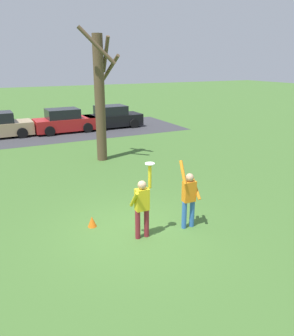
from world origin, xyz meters
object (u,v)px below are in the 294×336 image
Objects in this scene: person_catcher at (142,204)px; frisbee_disc at (150,164)px; parked_car_black at (112,118)px; parked_car_red at (65,121)px; field_cone_orange at (92,221)px; person_defender at (189,196)px; bare_tree_tall at (100,96)px.

person_catcher is 1.13m from frisbee_disc.
person_catcher reaches higher than parked_car_black.
parked_car_red is at bearing 87.07° from person_catcher.
field_cone_orange is at bearing -101.59° from parked_car_red.
person_catcher is 15.26m from parked_car_red.
person_defender reaches higher than parked_car_red.
parked_car_black is at bearing 72.64° from frisbee_disc.
parked_car_black is at bearing 0.05° from parked_car_red.
frisbee_disc is at bearing 0.00° from person_defender.
person_catcher is at bearing -109.39° from parked_car_black.
bare_tree_tall reaches higher than person_catcher.
bare_tree_tall is at bearing -90.84° from parked_car_red.
bare_tree_tall is 7.55m from field_cone_orange.
frisbee_disc reaches higher than person_catcher.
parked_car_black is (5.00, 15.27, -0.25)m from person_catcher.
parked_car_red is at bearing 90.42° from bare_tree_tall.
person_catcher is 8.10m from bare_tree_tall.
parked_car_red is 1.00× the size of parked_car_black.
parked_car_red is at bearing -87.50° from person_defender.
frisbee_disc is at bearing -0.00° from person_catcher.
person_defender reaches higher than field_cone_orange.
frisbee_disc is 15.31m from parked_car_red.
person_defender is 0.34× the size of bare_tree_tall.
person_defender is at bearing -27.29° from field_cone_orange.
bare_tree_tall is (-3.44, -7.61, 2.38)m from parked_car_black.
parked_car_black is 12.93× the size of field_cone_orange.
person_defender is (1.44, -0.07, -0.00)m from person_catcher.
field_cone_orange is at bearing 133.35° from person_catcher.
field_cone_orange is at bearing -24.54° from person_defender.
person_catcher is 16.07m from parked_car_black.
parked_car_black is at bearing 65.70° from bare_tree_tall.
field_cone_orange is (-2.60, -6.45, -2.94)m from bare_tree_tall.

